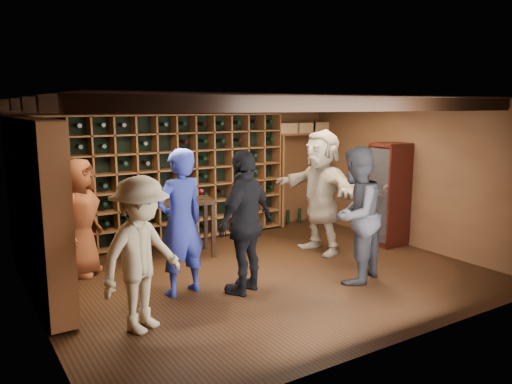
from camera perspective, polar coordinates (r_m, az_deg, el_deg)
ground at (r=7.29m, az=0.90°, el=-9.42°), size 6.00×6.00×0.00m
room_shell at (r=6.93m, az=0.73°, el=9.96°), size 6.00×6.00×6.00m
wine_rack_back at (r=8.81m, az=-10.27°, el=1.48°), size 4.65×0.30×2.20m
wine_rack_left at (r=6.78m, az=-23.69°, el=-1.67°), size 0.30×2.65×2.20m
crate_shelf at (r=10.21m, az=5.18°, el=5.08°), size 1.20×0.32×2.07m
display_cabinet at (r=8.94m, az=14.94°, el=-0.48°), size 0.55×0.50×1.75m
man_blue_shirt at (r=6.41m, az=-8.63°, el=-3.47°), size 0.76×0.56×1.89m
man_grey_suit at (r=6.93m, az=11.28°, el=-2.62°), size 1.11×1.00×1.87m
guest_red_floral at (r=7.49m, az=-19.49°, el=-2.77°), size 0.94×0.98×1.69m
guest_woman_black at (r=6.40m, az=-1.21°, el=-3.48°), size 1.18×0.89×1.86m
guest_khaki at (r=5.48m, az=-12.96°, el=-6.99°), size 1.25×1.04×1.69m
guest_beige at (r=8.26m, az=7.45°, el=0.07°), size 0.65×1.90×2.03m
tasting_table at (r=8.05m, az=-9.29°, el=-1.74°), size 1.33×0.86×1.20m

